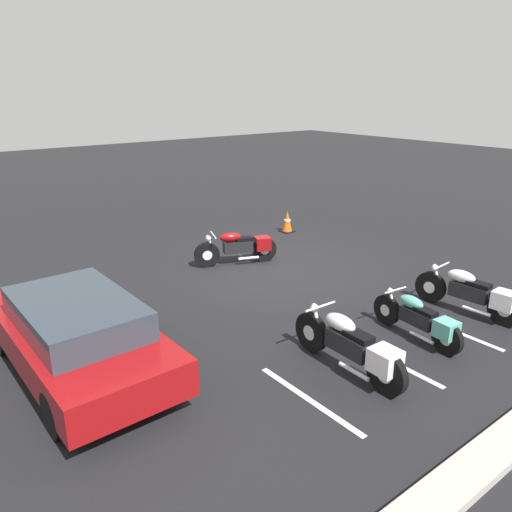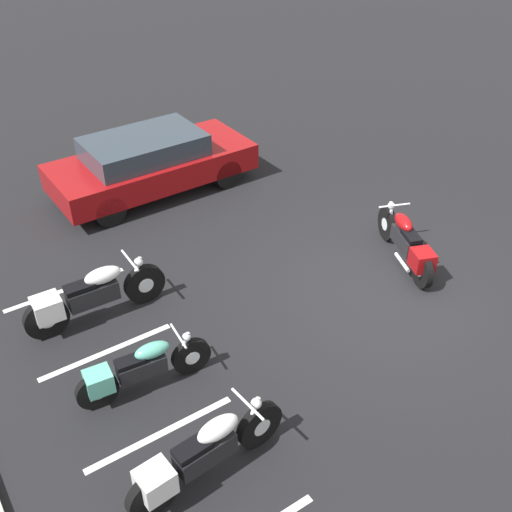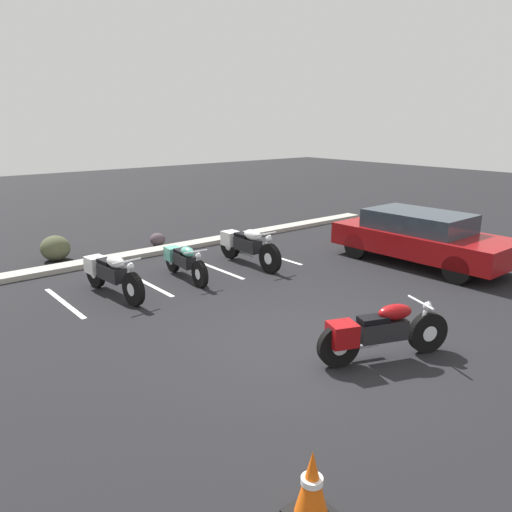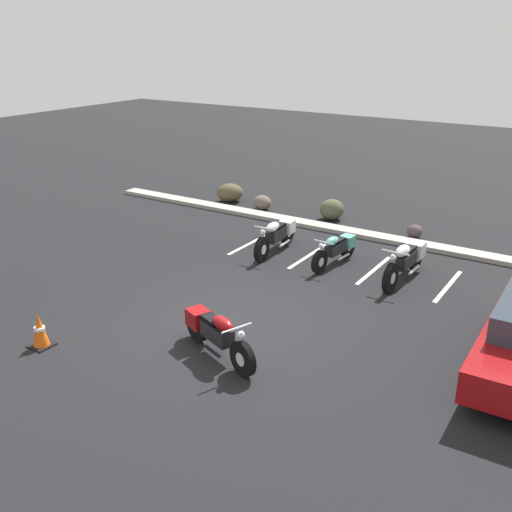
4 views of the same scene
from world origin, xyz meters
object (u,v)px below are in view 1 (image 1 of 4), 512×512
Objects in this scene: motorcycle_maroon_featured at (240,247)px; parked_bike_2 at (352,346)px; parked_bike_1 at (420,319)px; car_red at (76,333)px; traffic_cone at (287,222)px; parked_bike_0 at (472,293)px.

parked_bike_2 is (1.69, 5.27, 0.03)m from motorcycle_maroon_featured.
parked_bike_1 is 5.82m from car_red.
traffic_cone is (-7.97, -4.08, -0.37)m from car_red.
parked_bike_0 is 7.38m from car_red.
parked_bike_1 is 7.34m from traffic_cone.
traffic_cone is at bearing -13.84° from parked_bike_0.
motorcycle_maroon_featured is at bearing 6.61° from parked_bike_1.
car_red is 6.50× the size of traffic_cone.
motorcycle_maroon_featured is at bearing 14.53° from parked_bike_0.
parked_bike_2 is (3.52, 0.01, 0.03)m from parked_bike_0.
parked_bike_1 is 2.93× the size of traffic_cone.
parked_bike_1 is at bearing 85.65° from parked_bike_0.
car_red is at bearing 52.58° from parked_bike_2.
parked_bike_1 is (-0.10, 5.27, -0.04)m from motorcycle_maroon_featured.
car_red reaches higher than traffic_cone.
motorcycle_maroon_featured is at bearing -63.98° from car_red.
parked_bike_2 is 8.20m from traffic_cone.
motorcycle_maroon_featured is 0.47× the size of car_red.
car_red is at bearing 67.78° from parked_bike_1.
parked_bike_0 is 3.52m from parked_bike_2.
car_red is (6.87, -2.69, 0.22)m from parked_bike_0.
parked_bike_0 is at bearing -88.43° from parked_bike_2.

